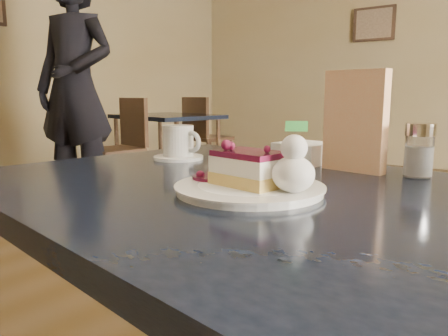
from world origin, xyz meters
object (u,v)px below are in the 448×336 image
Objects in this scene: cheesecake_slice at (250,168)px; dessert_plate at (249,189)px; bg_table_far_left at (168,179)px; patron at (75,88)px; main_table at (267,230)px; coffee_set at (179,144)px.

dessert_plate is at bearing 99.40° from cheesecake_slice.
patron is at bearing -86.53° from bg_table_far_left.
main_table is at bearing 80.60° from dessert_plate.
patron is at bearing 159.10° from cheesecake_slice.
main_table is 0.68× the size of patron.
patron reaches higher than coffee_set.
bg_table_far_left is (-2.11, 2.19, -0.68)m from coffee_set.
main_table is at bearing -45.86° from patron.
dessert_plate is 1.81× the size of coffee_set.
dessert_plate is 1.91× the size of cheesecake_slice.
patron is (-0.10, -0.91, 0.85)m from bg_table_far_left.
coffee_set reaches higher than cheesecake_slice.
dessert_plate is 0.03m from cheesecake_slice.
main_table is 2.95m from patron.
bg_table_far_left is 0.90× the size of patron.
main_table is 0.75× the size of bg_table_far_left.
cheesecake_slice is 2.96m from patron.
dessert_plate is 2.96m from patron.
bg_table_far_left is 1.25m from patron.
patron is (-2.21, 1.28, 0.17)m from coffee_set.
coffee_set is at bearing -36.19° from bg_table_far_left.
main_table is at bearing -25.16° from coffee_set.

